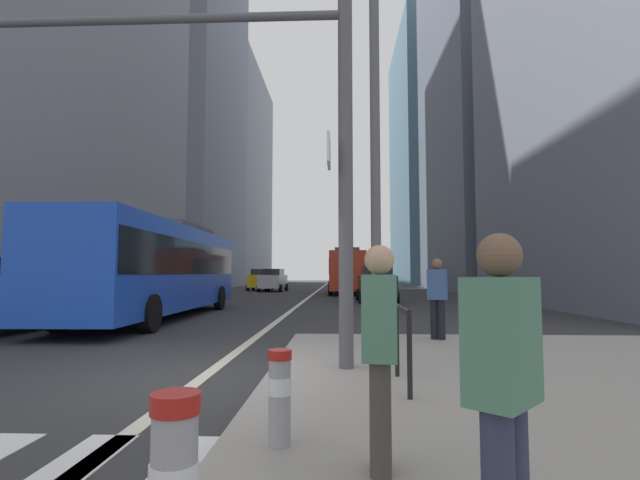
{
  "coord_description": "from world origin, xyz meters",
  "views": [
    {
      "loc": [
        2.03,
        -6.84,
        1.54
      ],
      "look_at": [
        0.06,
        38.76,
        4.84
      ],
      "focal_mm": 26.11,
      "sensor_mm": 36.0,
      "label": 1
    }
  ],
  "objects_px": {
    "street_lamp_post": "(375,91)",
    "city_bus_blue_oncoming": "(160,265)",
    "pedestrian_walking": "(437,294)",
    "pedestrian_waiting": "(380,345)",
    "city_bus_red_receding": "(346,270)",
    "car_receding_far": "(358,279)",
    "pedestrian_far": "(503,383)",
    "car_receding_near": "(376,284)",
    "bollard_left": "(280,392)",
    "car_oncoming_far": "(261,280)",
    "car_oncoming_mid": "(273,280)",
    "traffic_signal_gantry": "(193,105)"
  },
  "relations": [
    {
      "from": "pedestrian_waiting",
      "to": "pedestrian_far",
      "type": "bearing_deg",
      "value": -66.13
    },
    {
      "from": "city_bus_blue_oncoming",
      "to": "pedestrian_waiting",
      "type": "relative_size",
      "value": 7.64
    },
    {
      "from": "car_receding_far",
      "to": "bollard_left",
      "type": "distance_m",
      "value": 46.84
    },
    {
      "from": "city_bus_blue_oncoming",
      "to": "car_oncoming_far",
      "type": "distance_m",
      "value": 26.5
    },
    {
      "from": "bollard_left",
      "to": "pedestrian_waiting",
      "type": "xyz_separation_m",
      "value": [
        0.78,
        -0.47,
        0.45
      ]
    },
    {
      "from": "car_oncoming_far",
      "to": "pedestrian_walking",
      "type": "height_order",
      "value": "car_oncoming_far"
    },
    {
      "from": "pedestrian_waiting",
      "to": "car_receding_near",
      "type": "bearing_deg",
      "value": 85.68
    },
    {
      "from": "car_oncoming_far",
      "to": "pedestrian_far",
      "type": "height_order",
      "value": "car_oncoming_far"
    },
    {
      "from": "city_bus_blue_oncoming",
      "to": "car_oncoming_far",
      "type": "height_order",
      "value": "city_bus_blue_oncoming"
    },
    {
      "from": "street_lamp_post",
      "to": "bollard_left",
      "type": "relative_size",
      "value": 10.45
    },
    {
      "from": "car_receding_near",
      "to": "car_receding_far",
      "type": "xyz_separation_m",
      "value": [
        -0.04,
        25.12,
        -0.0
      ]
    },
    {
      "from": "car_oncoming_mid",
      "to": "pedestrian_far",
      "type": "relative_size",
      "value": 2.94
    },
    {
      "from": "car_receding_far",
      "to": "pedestrian_walking",
      "type": "xyz_separation_m",
      "value": [
        0.15,
        -40.58,
        0.11
      ]
    },
    {
      "from": "car_oncoming_far",
      "to": "bollard_left",
      "type": "bearing_deg",
      "value": -80.03
    },
    {
      "from": "pedestrian_waiting",
      "to": "pedestrian_far",
      "type": "height_order",
      "value": "pedestrian_waiting"
    },
    {
      "from": "car_oncoming_mid",
      "to": "traffic_signal_gantry",
      "type": "distance_m",
      "value": 33.56
    },
    {
      "from": "street_lamp_post",
      "to": "city_bus_blue_oncoming",
      "type": "bearing_deg",
      "value": 136.77
    },
    {
      "from": "traffic_signal_gantry",
      "to": "pedestrian_walking",
      "type": "xyz_separation_m",
      "value": [
        4.34,
        3.08,
        -3.06
      ]
    },
    {
      "from": "pedestrian_walking",
      "to": "city_bus_red_receding",
      "type": "bearing_deg",
      "value": 93.4
    },
    {
      "from": "pedestrian_walking",
      "to": "pedestrian_waiting",
      "type": "bearing_deg",
      "value": -104.98
    },
    {
      "from": "car_receding_near",
      "to": "pedestrian_far",
      "type": "relative_size",
      "value": 2.85
    },
    {
      "from": "car_receding_far",
      "to": "city_bus_red_receding",
      "type": "bearing_deg",
      "value": -95.78
    },
    {
      "from": "city_bus_red_receding",
      "to": "pedestrian_walking",
      "type": "height_order",
      "value": "city_bus_red_receding"
    },
    {
      "from": "pedestrian_far",
      "to": "pedestrian_waiting",
      "type": "bearing_deg",
      "value": 113.87
    },
    {
      "from": "car_receding_near",
      "to": "car_receding_far",
      "type": "relative_size",
      "value": 1.09
    },
    {
      "from": "city_bus_blue_oncoming",
      "to": "bollard_left",
      "type": "distance_m",
      "value": 13.41
    },
    {
      "from": "car_receding_near",
      "to": "car_oncoming_far",
      "type": "xyz_separation_m",
      "value": [
        -9.22,
        16.86,
        -0.0
      ]
    },
    {
      "from": "city_bus_red_receding",
      "to": "pedestrian_waiting",
      "type": "height_order",
      "value": "city_bus_red_receding"
    },
    {
      "from": "car_receding_near",
      "to": "street_lamp_post",
      "type": "bearing_deg",
      "value": -94.36
    },
    {
      "from": "traffic_signal_gantry",
      "to": "car_oncoming_mid",
      "type": "bearing_deg",
      "value": 96.05
    },
    {
      "from": "car_oncoming_mid",
      "to": "traffic_signal_gantry",
      "type": "relative_size",
      "value": 0.67
    },
    {
      "from": "city_bus_red_receding",
      "to": "pedestrian_far",
      "type": "distance_m",
      "value": 34.29
    },
    {
      "from": "pedestrian_waiting",
      "to": "pedestrian_walking",
      "type": "height_order",
      "value": "pedestrian_walking"
    },
    {
      "from": "car_oncoming_mid",
      "to": "street_lamp_post",
      "type": "xyz_separation_m",
      "value": [
        6.52,
        -30.85,
        4.29
      ]
    },
    {
      "from": "bollard_left",
      "to": "pedestrian_waiting",
      "type": "distance_m",
      "value": 1.01
    },
    {
      "from": "car_receding_far",
      "to": "traffic_signal_gantry",
      "type": "bearing_deg",
      "value": -95.48
    },
    {
      "from": "car_receding_far",
      "to": "street_lamp_post",
      "type": "relative_size",
      "value": 0.52
    },
    {
      "from": "city_bus_red_receding",
      "to": "street_lamp_post",
      "type": "relative_size",
      "value": 1.4
    },
    {
      "from": "city_bus_red_receding",
      "to": "car_receding_near",
      "type": "xyz_separation_m",
      "value": [
        1.46,
        -11.07,
        -0.85
      ]
    },
    {
      "from": "car_oncoming_far",
      "to": "traffic_signal_gantry",
      "type": "height_order",
      "value": "traffic_signal_gantry"
    },
    {
      "from": "pedestrian_waiting",
      "to": "car_receding_far",
      "type": "bearing_deg",
      "value": 88.03
    },
    {
      "from": "car_receding_far",
      "to": "car_oncoming_far",
      "type": "height_order",
      "value": "same"
    },
    {
      "from": "bollard_left",
      "to": "pedestrian_far",
      "type": "height_order",
      "value": "pedestrian_far"
    },
    {
      "from": "car_receding_far",
      "to": "pedestrian_walking",
      "type": "height_order",
      "value": "car_receding_far"
    },
    {
      "from": "car_receding_far",
      "to": "car_oncoming_far",
      "type": "relative_size",
      "value": 0.96
    },
    {
      "from": "city_bus_blue_oncoming",
      "to": "pedestrian_waiting",
      "type": "bearing_deg",
      "value": -62.41
    },
    {
      "from": "city_bus_red_receding",
      "to": "street_lamp_post",
      "type": "distance_m",
      "value": 27.45
    },
    {
      "from": "city_bus_red_receding",
      "to": "pedestrian_walking",
      "type": "distance_m",
      "value": 26.58
    },
    {
      "from": "city_bus_red_receding",
      "to": "bollard_left",
      "type": "bearing_deg",
      "value": -91.72
    },
    {
      "from": "bollard_left",
      "to": "pedestrian_walking",
      "type": "distance_m",
      "value": 6.72
    }
  ]
}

